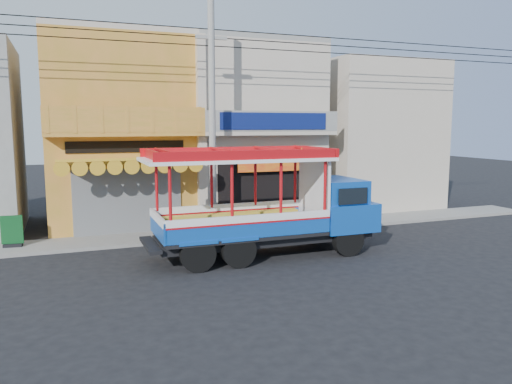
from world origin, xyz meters
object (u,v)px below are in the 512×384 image
Objects in this scene: utility_pole at (216,108)px; potted_plant_c at (291,214)px; potted_plant_a at (276,215)px; potted_plant_b at (281,214)px; songthaew_truck at (280,204)px; green_sign at (12,234)px.

potted_plant_c is at bearing 14.18° from utility_pole.
potted_plant_b is (0.43, 0.37, -0.03)m from potted_plant_a.
potted_plant_a is (1.44, 3.70, -1.13)m from songthaew_truck.
utility_pole is at bearing 45.59° from potted_plant_b.
utility_pole reaches higher than potted_plant_b.
green_sign reaches higher than potted_plant_b.
potted_plant_a is at bearing -55.62° from potted_plant_c.
potted_plant_c is (3.59, 0.91, -4.48)m from utility_pole.
utility_pole reaches higher than songthaew_truck.
green_sign is at bearing 29.41° from potted_plant_b.
songthaew_truck is (1.30, -3.11, -3.28)m from utility_pole.
potted_plant_b is 0.43m from potted_plant_c.
potted_plant_a is (2.74, 0.59, -4.41)m from utility_pole.
utility_pole reaches higher than potted_plant_c.
potted_plant_a reaches higher than potted_plant_c.
green_sign is at bearing -75.76° from potted_plant_c.
potted_plant_b is (1.87, 4.07, -1.15)m from songthaew_truck.
songthaew_truck is 7.70× the size of potted_plant_a.
potted_plant_c is (2.30, 4.02, -1.20)m from songthaew_truck.
songthaew_truck is at bearing -174.75° from potted_plant_a.
utility_pole reaches higher than potted_plant_a.
potted_plant_c is (10.88, 0.07, -0.04)m from green_sign.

